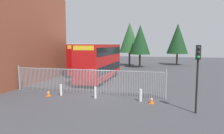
% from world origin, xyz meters
% --- Properties ---
extents(ground_plane, '(100.00, 100.00, 0.00)m').
position_xyz_m(ground_plane, '(0.00, 8.00, 0.00)').
color(ground_plane, '#3D3D42').
extents(depot_building_brick, '(6.80, 15.85, 10.52)m').
position_xyz_m(depot_building_brick, '(-11.96, 2.92, 5.26)').
color(depot_building_brick, brown).
rests_on(depot_building_brick, ground).
extents(palisade_fence, '(13.70, 0.14, 2.35)m').
position_xyz_m(palisade_fence, '(-1.36, 0.00, 1.18)').
color(palisade_fence, gray).
rests_on(palisade_fence, ground).
extents(double_decker_bus_near_gate, '(2.54, 10.81, 4.42)m').
position_xyz_m(double_decker_bus_near_gate, '(-2.29, 7.27, 2.42)').
color(double_decker_bus_near_gate, red).
rests_on(double_decker_bus_near_gate, ground).
extents(double_decker_bus_behind_fence_left, '(2.54, 10.81, 4.42)m').
position_xyz_m(double_decker_bus_behind_fence_left, '(-5.56, 12.62, 2.42)').
color(double_decker_bus_behind_fence_left, '#B70C0C').
rests_on(double_decker_bus_behind_fence_left, ground).
extents(bollard_near_left, '(0.20, 0.20, 0.95)m').
position_xyz_m(bollard_near_left, '(-3.22, -1.01, 0.47)').
color(bollard_near_left, silver).
rests_on(bollard_near_left, ground).
extents(bollard_center_front, '(0.20, 0.20, 0.95)m').
position_xyz_m(bollard_center_front, '(-0.07, -1.20, 0.47)').
color(bollard_center_front, silver).
rests_on(bollard_center_front, ground).
extents(bollard_near_right, '(0.20, 0.20, 0.95)m').
position_xyz_m(bollard_near_right, '(3.57, -1.20, 0.47)').
color(bollard_near_right, silver).
rests_on(bollard_near_right, ground).
extents(traffic_cone_by_gate, '(0.34, 0.34, 0.59)m').
position_xyz_m(traffic_cone_by_gate, '(4.43, -1.61, 0.29)').
color(traffic_cone_by_gate, orange).
rests_on(traffic_cone_by_gate, ground).
extents(traffic_cone_mid_forecourt, '(0.34, 0.34, 0.59)m').
position_xyz_m(traffic_cone_mid_forecourt, '(-4.11, -1.55, 0.29)').
color(traffic_cone_mid_forecourt, orange).
rests_on(traffic_cone_mid_forecourt, ground).
extents(traffic_light_kerbside, '(0.28, 0.33, 4.30)m').
position_xyz_m(traffic_light_kerbside, '(7.27, -3.09, 2.99)').
color(traffic_light_kerbside, black).
rests_on(traffic_light_kerbside, ground).
extents(tree_tall_back, '(4.27, 4.27, 8.80)m').
position_xyz_m(tree_tall_back, '(-1.73, 25.40, 5.73)').
color(tree_tall_back, '#4C3823').
rests_on(tree_tall_back, ground).
extents(tree_short_side, '(3.85, 3.85, 8.00)m').
position_xyz_m(tree_short_side, '(0.76, 22.41, 5.24)').
color(tree_short_side, '#4C3823').
rests_on(tree_short_side, ground).
extents(tree_mid_row, '(4.42, 4.42, 8.71)m').
position_xyz_m(tree_mid_row, '(7.85, 29.13, 5.55)').
color(tree_mid_row, '#4C3823').
rests_on(tree_mid_row, ground).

